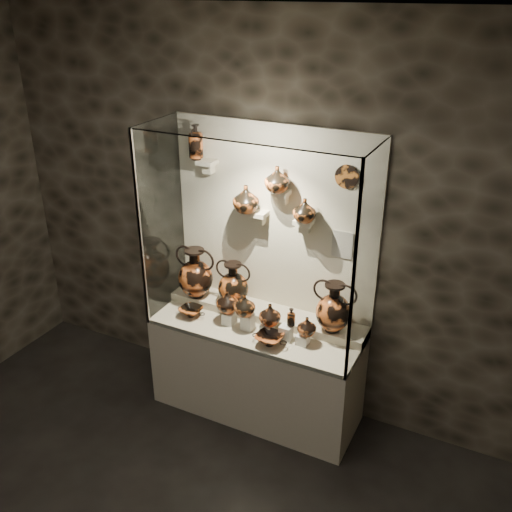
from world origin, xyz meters
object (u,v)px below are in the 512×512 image
at_px(amphora_left, 196,273).
at_px(kylix_left, 191,311).
at_px(jug_c, 270,314).
at_px(ovoid_vase_b, 277,179).
at_px(kylix_right, 270,339).
at_px(amphora_right, 334,307).
at_px(lekythos_tall, 196,140).
at_px(ovoid_vase_a, 246,199).
at_px(jug_e, 307,326).
at_px(jug_a, 228,301).
at_px(ovoid_vase_c, 305,210).
at_px(lekythos_small, 291,316).
at_px(amphora_mid, 233,284).
at_px(jug_b, 245,305).

height_order(amphora_left, kylix_left, amphora_left).
height_order(jug_c, ovoid_vase_b, ovoid_vase_b).
xyz_separation_m(kylix_left, kylix_right, (0.75, -0.09, 0.01)).
xyz_separation_m(amphora_right, lekythos_tall, (-1.22, 0.09, 1.12)).
distance_m(lekythos_tall, ovoid_vase_a, 0.60).
relative_size(jug_c, jug_e, 1.18).
xyz_separation_m(jug_a, ovoid_vase_a, (0.06, 0.22, 0.80)).
height_order(jug_e, ovoid_vase_c, ovoid_vase_c).
xyz_separation_m(kylix_left, ovoid_vase_c, (0.85, 0.29, 0.93)).
distance_m(jug_c, ovoid_vase_a, 0.91).
distance_m(lekythos_small, kylix_left, 0.88).
xyz_separation_m(kylix_left, ovoid_vase_a, (0.37, 0.28, 0.95)).
bearing_deg(kylix_right, amphora_left, 168.18).
relative_size(ovoid_vase_a, ovoid_vase_c, 1.19).
bearing_deg(jug_a, amphora_right, 29.99).
bearing_deg(jug_e, lekythos_tall, 149.06).
distance_m(kylix_right, lekythos_tall, 1.62).
bearing_deg(kylix_right, amphora_right, 45.50).
relative_size(amphora_mid, amphora_right, 0.93).
bearing_deg(lekythos_small, kylix_left, -151.69).
height_order(jug_a, ovoid_vase_a, ovoid_vase_a).
xyz_separation_m(kylix_right, ovoid_vase_b, (-0.13, 0.37, 1.13)).
height_order(jug_a, kylix_left, jug_a).
distance_m(amphora_right, jug_c, 0.49).
height_order(amphora_mid, jug_b, amphora_mid).
xyz_separation_m(amphora_left, jug_b, (0.56, -0.18, -0.07)).
relative_size(lekythos_small, ovoid_vase_a, 0.80).
relative_size(amphora_right, jug_b, 2.26).
bearing_deg(jug_b, amphora_left, 166.28).
relative_size(amphora_left, ovoid_vase_c, 2.44).
bearing_deg(jug_e, jug_a, 162.44).
relative_size(jug_a, kylix_right, 0.70).
xyz_separation_m(ovoid_vase_a, ovoid_vase_b, (0.25, 0.01, 0.19)).
xyz_separation_m(lekythos_small, lekythos_tall, (-0.94, 0.26, 1.18)).
relative_size(amphora_left, jug_a, 2.34).
bearing_deg(ovoid_vase_b, jug_c, -65.37).
xyz_separation_m(kylix_right, ovoid_vase_a, (-0.38, 0.36, 0.94)).
distance_m(amphora_left, lekythos_small, 0.96).
xyz_separation_m(amphora_left, jug_c, (0.77, -0.16, -0.11)).
xyz_separation_m(jug_a, kylix_right, (0.44, -0.14, -0.14)).
bearing_deg(kylix_left, amphora_left, 101.95).
xyz_separation_m(jug_c, ovoid_vase_a, (-0.32, 0.23, 0.82)).
distance_m(amphora_left, amphora_mid, 0.35).
bearing_deg(kylix_right, lekythos_tall, 162.04).
distance_m(amphora_right, kylix_left, 1.18).
height_order(amphora_mid, ovoid_vase_c, ovoid_vase_c).
height_order(amphora_mid, jug_c, amphora_mid).
relative_size(amphora_left, ovoid_vase_b, 2.26).
distance_m(amphora_left, jug_e, 1.09).
distance_m(jug_a, ovoid_vase_c, 0.98).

